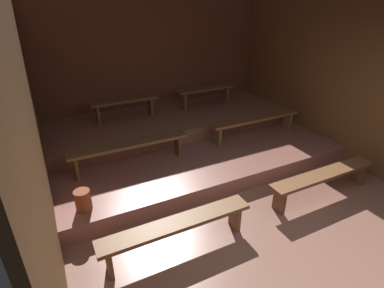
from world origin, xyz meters
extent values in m
cube|color=#986856|center=(0.00, 2.43, -0.04)|extent=(5.71, 5.65, 0.08)
cube|color=brown|center=(0.00, 4.88, 1.39)|extent=(5.71, 0.06, 2.78)
cube|color=brown|center=(-2.49, 2.43, 1.39)|extent=(0.06, 5.65, 2.78)
cube|color=brown|center=(2.49, 2.43, 1.39)|extent=(0.06, 5.65, 2.78)
cube|color=#A06356|center=(0.00, 3.29, 0.13)|extent=(4.91, 3.13, 0.27)
cube|color=#9D664C|center=(0.00, 4.01, 0.40)|extent=(4.91, 1.69, 0.27)
cube|color=brown|center=(-1.19, 1.11, 0.38)|extent=(1.87, 0.27, 0.05)
cube|color=brown|center=(-2.01, 1.11, 0.18)|extent=(0.05, 0.21, 0.36)
cube|color=brown|center=(-0.37, 1.11, 0.18)|extent=(0.05, 0.21, 0.36)
cube|color=brown|center=(1.19, 1.11, 0.38)|extent=(1.87, 0.27, 0.05)
cube|color=brown|center=(0.37, 1.11, 0.18)|extent=(0.05, 0.21, 0.36)
cube|color=brown|center=(2.01, 1.11, 0.18)|extent=(0.05, 0.21, 0.36)
cube|color=brown|center=(-1.23, 2.85, 0.65)|extent=(1.91, 0.27, 0.05)
cube|color=brown|center=(-2.07, 2.85, 0.44)|extent=(0.05, 0.21, 0.36)
cube|color=brown|center=(-0.40, 2.85, 0.44)|extent=(0.05, 0.21, 0.36)
cube|color=brown|center=(1.23, 2.85, 0.65)|extent=(1.91, 0.27, 0.05)
cube|color=brown|center=(0.40, 2.85, 0.44)|extent=(0.05, 0.21, 0.36)
cube|color=brown|center=(2.07, 2.85, 0.44)|extent=(0.05, 0.21, 0.36)
cube|color=brown|center=(-0.91, 4.25, 0.91)|extent=(1.31, 0.27, 0.05)
cube|color=brown|center=(-1.44, 4.25, 0.71)|extent=(0.05, 0.21, 0.36)
cube|color=brown|center=(-0.38, 4.25, 0.71)|extent=(0.05, 0.21, 0.36)
cube|color=brown|center=(0.91, 4.25, 0.91)|extent=(1.31, 0.27, 0.05)
cube|color=brown|center=(0.38, 4.25, 0.71)|extent=(0.05, 0.21, 0.36)
cube|color=brown|center=(1.44, 4.25, 0.71)|extent=(0.05, 0.21, 0.36)
cylinder|color=#9E4C2D|center=(-2.10, 2.03, 0.40)|extent=(0.21, 0.21, 0.28)
camera|label=1|loc=(-2.26, -1.40, 2.76)|focal=28.17mm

